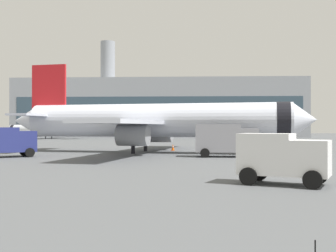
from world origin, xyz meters
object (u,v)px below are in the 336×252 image
(airplane_taxiing, at_px, (45,130))
(fuel_truck, at_px, (226,139))
(service_truck, at_px, (9,141))
(safety_cone_near, at_px, (236,147))
(safety_cone_mid, at_px, (173,147))
(airplane_at_gate, at_px, (154,121))
(cargo_van, at_px, (282,156))

(airplane_taxiing, relative_size, fuel_truck, 3.65)
(fuel_truck, bearing_deg, service_truck, -176.14)
(safety_cone_near, relative_size, safety_cone_mid, 0.98)
(airplane_at_gate, relative_size, safety_cone_mid, 43.55)
(fuel_truck, relative_size, safety_cone_mid, 7.46)
(airplane_taxiing, distance_m, cargo_van, 91.77)
(airplane_taxiing, relative_size, cargo_van, 4.60)
(service_truck, distance_m, fuel_truck, 21.16)
(airplane_at_gate, relative_size, service_truck, 6.87)
(airplane_at_gate, distance_m, safety_cone_mid, 5.72)
(cargo_van, height_order, safety_cone_mid, cargo_van)
(airplane_taxiing, bearing_deg, safety_cone_near, -50.26)
(airplane_taxiing, xyz_separation_m, safety_cone_near, (42.19, -50.75, -1.89))
(fuel_truck, height_order, safety_cone_mid, fuel_truck)
(airplane_at_gate, distance_m, fuel_truck, 10.11)
(service_truck, xyz_separation_m, safety_cone_mid, (15.51, 12.15, -1.20))
(safety_cone_near, bearing_deg, cargo_van, -92.22)
(fuel_truck, bearing_deg, safety_cone_mid, 117.54)
(airplane_at_gate, bearing_deg, cargo_van, -71.64)
(service_truck, xyz_separation_m, fuel_truck, (21.11, 1.42, 0.16))
(cargo_van, relative_size, safety_cone_mid, 5.90)
(service_truck, relative_size, cargo_van, 1.07)
(airplane_at_gate, xyz_separation_m, fuel_truck, (7.55, -6.45, -1.88))
(airplane_taxiing, bearing_deg, airplane_at_gate, -60.00)
(cargo_van, bearing_deg, airplane_taxiing, 116.52)
(service_truck, bearing_deg, cargo_van, -39.46)
(airplane_at_gate, xyz_separation_m, cargo_van, (8.69, -26.19, -2.21))
(airplane_at_gate, bearing_deg, safety_cone_mid, 65.45)
(airplane_at_gate, distance_m, safety_cone_near, 11.64)
(airplane_taxiing, xyz_separation_m, cargo_van, (40.97, -82.11, -0.84))
(safety_cone_near, bearing_deg, airplane_at_gate, -152.44)
(airplane_taxiing, xyz_separation_m, service_truck, (18.73, -63.79, -0.68))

